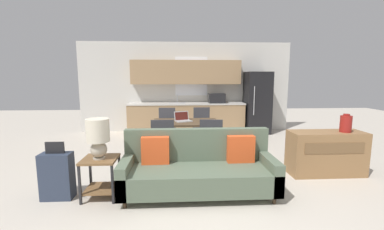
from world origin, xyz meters
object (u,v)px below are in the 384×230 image
Objects in this scene: side_table at (101,171)px; laptop at (183,119)px; couch at (198,169)px; refrigerator at (257,103)px; suitcase at (57,176)px; dining_chair_near_right at (211,142)px; credenza at (326,153)px; dining_chair_far_left at (167,126)px; dining_table at (186,125)px; vase at (346,124)px; dining_chair_far_right at (202,125)px; dining_chair_near_left at (163,142)px; table_lamp at (98,136)px.

laptop is (1.18, 1.88, 0.41)m from side_table.
couch is 3.85× the size of side_table.
refrigerator reaches higher than suitcase.
side_table is 0.60× the size of dining_chair_near_right.
dining_chair_far_left is (-2.79, 1.95, 0.13)m from credenza.
dining_chair_near_right is at bearing -62.27° from dining_table.
side_table is 1.82× the size of vase.
dining_chair_far_right reaches higher than suitcase.
dining_chair_near_right is at bearing 24.81° from suitcase.
refrigerator is at bearing 44.83° from dining_table.
dining_chair_near_left is (-0.00, -1.55, 0.00)m from dining_chair_far_left.
suitcase is (-1.82, -1.85, -0.35)m from dining_table.
couch is (-2.09, -3.95, -0.57)m from refrigerator.
refrigerator is 1.33× the size of dining_table.
vase reaches higher than suitcase.
dining_table is at bearing 56.37° from table_lamp.
couch is 2.32× the size of dining_chair_near_right.
table_lamp is (-1.36, -0.11, 0.54)m from couch.
refrigerator is 3.43m from credenza.
table_lamp is 0.59× the size of dining_chair_near_right.
refrigerator is at bearing 23.08° from laptop.
side_table is (-1.36, -0.08, 0.04)m from couch.
dining_table is 2.92m from vase.
refrigerator is 4.01m from dining_chair_near_left.
dining_chair_near_left is (-0.86, -1.58, 0.00)m from dining_chair_far_right.
credenza is at bearing -30.84° from dining_chair_far_left.
dining_chair_far_left is (0.81, 2.62, -0.37)m from table_lamp.
dining_chair_far_right reaches higher than credenza.
dining_chair_far_left is 0.85m from laptop.
table_lamp reaches higher than dining_chair_near_left.
dining_chair_far_left is at bearing -55.11° from dining_chair_near_right.
couch is 1.86m from laptop.
laptop is (0.37, 0.84, 0.28)m from dining_chair_near_left.
dining_chair_far_right is at bearing 36.03° from laptop.
dining_chair_far_right reaches higher than side_table.
dining_chair_near_right is (1.67, 1.05, -0.37)m from table_lamp.
suitcase is (-4.18, -0.66, -0.05)m from credenza.
dining_chair_near_right is at bearing -80.62° from laptop.
suitcase is (-2.25, -2.63, -0.18)m from dining_chair_far_right.
refrigerator reaches higher than side_table.
refrigerator is at bearing 49.66° from table_lamp.
dining_chair_near_left is 2.38× the size of laptop.
laptop is (-2.70, 1.27, -0.10)m from vase.
dining_chair_far_right is (-2.21, 2.01, -0.38)m from vase.
side_table is 3.11m from dining_chair_far_right.
dining_chair_near_left is (0.80, 1.05, 0.13)m from side_table.
dining_chair_far_right is (1.67, 2.63, 0.13)m from side_table.
couch is 1.01m from dining_chair_near_right.
refrigerator reaches higher than dining_chair_far_left.
credenza is at bearing 8.97° from suitcase.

